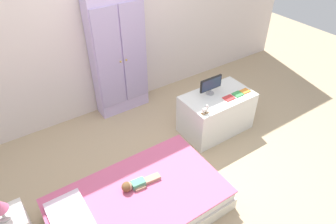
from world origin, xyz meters
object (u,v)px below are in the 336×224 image
object	(u,v)px
tv_stand	(216,113)
wardrobe	(119,56)
book_red	(229,98)
tv_monitor	(211,84)
book_green	(238,94)
bed	(139,204)
rocking_horse_toy	(206,110)
book_orange	(245,91)
doll	(134,185)

from	to	relation	value
tv_stand	wardrobe	bearing A→B (deg)	124.92
wardrobe	book_red	xyz separation A→B (m)	(0.82, -1.20, -0.27)
tv_monitor	book_red	distance (m)	0.27
tv_monitor	book_green	bearing A→B (deg)	-37.87
tv_stand	book_green	world-z (taller)	book_green
book_red	bed	bearing A→B (deg)	-163.56
tv_stand	tv_monitor	distance (m)	0.40
wardrobe	tv_stand	bearing A→B (deg)	-55.08
wardrobe	tv_stand	world-z (taller)	wardrobe
tv_monitor	rocking_horse_toy	bearing A→B (deg)	-137.66
tv_monitor	book_green	world-z (taller)	tv_monitor
tv_stand	book_orange	size ratio (longest dim) A/B	7.74
tv_monitor	rocking_horse_toy	xyz separation A→B (m)	(-0.30, -0.27, -0.08)
tv_stand	book_orange	bearing A→B (deg)	-19.16
wardrobe	book_orange	bearing A→B (deg)	-47.75
bed	book_red	world-z (taller)	book_red
book_red	tv_stand	bearing A→B (deg)	119.21
doll	book_orange	xyz separation A→B (m)	(1.75, 0.34, 0.23)
doll	wardrobe	xyz separation A→B (m)	(0.66, 1.54, 0.50)
doll	book_orange	world-z (taller)	book_orange
rocking_horse_toy	book_red	bearing A→B (deg)	9.32
book_red	doll	bearing A→B (deg)	-167.20
doll	wardrobe	bearing A→B (deg)	66.86
tv_stand	bed	bearing A→B (deg)	-158.71
tv_stand	doll	bearing A→B (deg)	-162.28
bed	rocking_horse_toy	distance (m)	1.22
bed	wardrobe	xyz separation A→B (m)	(0.67, 1.65, 0.67)
book_orange	wardrobe	bearing A→B (deg)	132.25
tv_stand	book_red	xyz separation A→B (m)	(0.06, -0.12, 0.27)
tv_monitor	book_red	world-z (taller)	tv_monitor
book_orange	book_green	bearing A→B (deg)	180.00
doll	book_red	size ratio (longest dim) A/B	2.96
wardrobe	book_orange	distance (m)	1.65
wardrobe	tv_stand	xyz separation A→B (m)	(0.76, -1.09, -0.54)
bed	tv_monitor	distance (m)	1.61
bed	doll	size ratio (longest dim) A/B	4.11
bed	wardrobe	world-z (taller)	wardrobe
doll	tv_monitor	distance (m)	1.51
doll	book_green	distance (m)	1.68
bed	tv_stand	world-z (taller)	tv_stand
book_red	rocking_horse_toy	bearing A→B (deg)	-170.68
tv_stand	tv_monitor	xyz separation A→B (m)	(-0.05, 0.09, 0.39)
book_green	book_orange	xyz separation A→B (m)	(0.12, 0.00, -0.00)
bed	tv_stand	size ratio (longest dim) A/B	1.86
book_orange	tv_stand	bearing A→B (deg)	160.84
tv_monitor	book_green	xyz separation A→B (m)	(0.26, -0.20, -0.12)
wardrobe	tv_monitor	xyz separation A→B (m)	(0.71, -1.00, -0.15)
rocking_horse_toy	tv_monitor	bearing A→B (deg)	42.34
book_green	bed	bearing A→B (deg)	-164.94
wardrobe	book_orange	xyz separation A→B (m)	(1.09, -1.20, -0.27)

